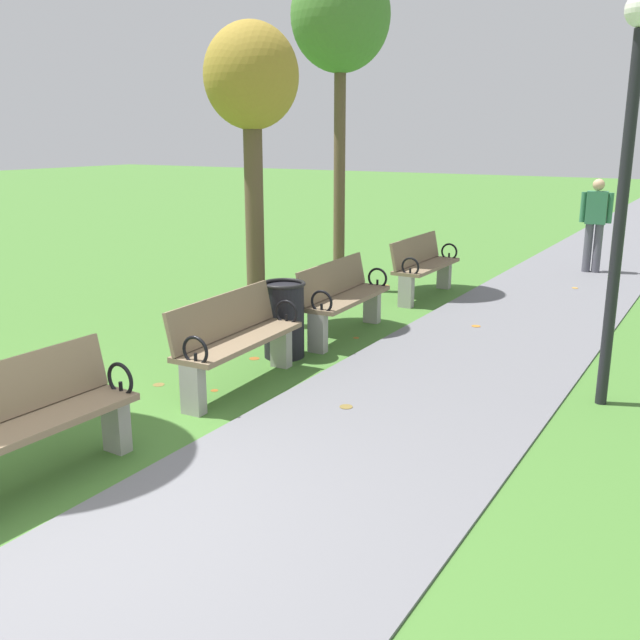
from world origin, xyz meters
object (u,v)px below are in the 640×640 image
trash_bin (284,319)px  pedestrian_walking (595,220)px  park_bench_4 (424,265)px  park_bench_3 (343,297)px  tree_3 (340,21)px  tree_2 (251,88)px  lamp_post (628,143)px  park_bench_2 (236,339)px  park_bench_1 (23,423)px

trash_bin → pedestrian_walking: bearing=74.0°
park_bench_4 → trash_bin: bearing=-92.4°
park_bench_3 → tree_3: tree_3 is taller
park_bench_4 → tree_2: tree_2 is taller
park_bench_3 → lamp_post: size_ratio=0.47×
pedestrian_walking → trash_bin: 7.12m
tree_2 → pedestrian_walking: bearing=63.0°
park_bench_2 → lamp_post: (3.12, 1.36, 1.82)m
tree_3 → park_bench_2: bearing=-73.2°
tree_3 → trash_bin: tree_3 is taller
park_bench_2 → tree_2: 3.35m
park_bench_2 → park_bench_3: size_ratio=1.00×
park_bench_1 → park_bench_4: same height
park_bench_2 → trash_bin: (-0.15, 1.05, -0.06)m
park_bench_4 → lamp_post: size_ratio=0.46×
tree_2 → park_bench_4: bearing=65.4°
park_bench_3 → park_bench_2: bearing=-90.0°
tree_2 → tree_3: size_ratio=0.76×
park_bench_1 → park_bench_4: (-0.00, 6.95, 0.00)m
park_bench_4 → pedestrian_walking: pedestrian_walking is taller
park_bench_4 → park_bench_2: bearing=-90.0°
tree_2 → trash_bin: 2.85m
tree_2 → trash_bin: bearing=-41.8°
park_bench_3 → tree_3: size_ratio=0.34×
park_bench_2 → lamp_post: size_ratio=0.47×
tree_3 → trash_bin: (1.17, -3.30, -3.53)m
tree_3 → pedestrian_walking: 5.60m
tree_2 → lamp_post: size_ratio=1.05×
trash_bin → park_bench_1: bearing=-87.5°
lamp_post → park_bench_1: bearing=-130.0°
pedestrian_walking → trash_bin: size_ratio=1.93×
park_bench_4 → tree_3: bearing=-169.6°
park_bench_2 → trash_bin: bearing=98.0°
tree_3 → pedestrian_walking: (3.13, 3.53, -3.03)m
park_bench_2 → lamp_post: bearing=23.6°
park_bench_1 → pedestrian_walking: (1.81, 10.24, 0.44)m
trash_bin → park_bench_3: bearing=82.1°
tree_3 → park_bench_4: bearing=10.4°
tree_3 → park_bench_3: bearing=-59.5°
park_bench_1 → pedestrian_walking: size_ratio=1.00×
park_bench_3 → tree_2: size_ratio=0.44×
park_bench_1 → park_bench_3: size_ratio=1.00×
park_bench_3 → park_bench_4: 2.48m
lamp_post → park_bench_4: bearing=133.9°
park_bench_4 → pedestrian_walking: 3.78m
lamp_post → tree_2: bearing=171.7°
park_bench_2 → park_bench_3: (-0.00, 2.12, 0.00)m
park_bench_3 → lamp_post: 3.69m
park_bench_4 → lamp_post: 4.85m
tree_2 → pedestrian_walking: tree_2 is taller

